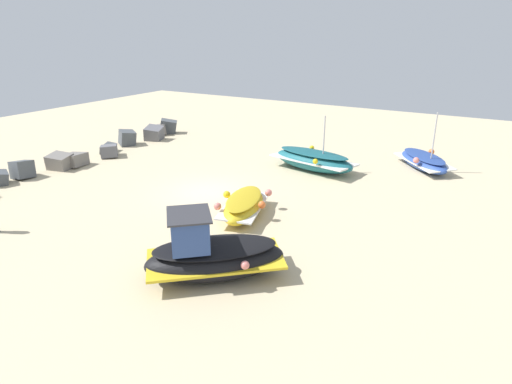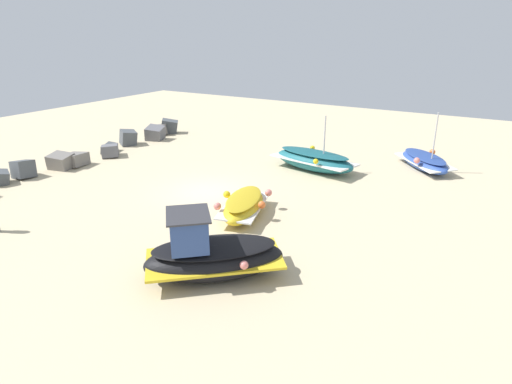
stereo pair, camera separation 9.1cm
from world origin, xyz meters
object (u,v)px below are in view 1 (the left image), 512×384
object	(u,v)px
fishing_boat_0	(313,160)
fishing_boat_2	(423,161)
fishing_boat_4	(244,205)
fishing_boat_3	(212,255)

from	to	relation	value
fishing_boat_0	fishing_boat_2	xyz separation A→B (m)	(3.71, -5.68, -0.16)
fishing_boat_4	fishing_boat_0	bearing A→B (deg)	163.72
fishing_boat_3	fishing_boat_4	world-z (taller)	fishing_boat_3
fishing_boat_0	fishing_boat_4	world-z (taller)	fishing_boat_0
fishing_boat_2	fishing_boat_4	size ratio (longest dim) A/B	1.07
fishing_boat_4	fishing_boat_3	bearing A→B (deg)	3.46
fishing_boat_2	fishing_boat_3	xyz separation A→B (m)	(-16.76, 3.76, 0.35)
fishing_boat_0	fishing_boat_2	distance (m)	6.79
fishing_boat_0	fishing_boat_3	size ratio (longest dim) A/B	1.14
fishing_boat_3	fishing_boat_0	bearing A→B (deg)	-123.46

